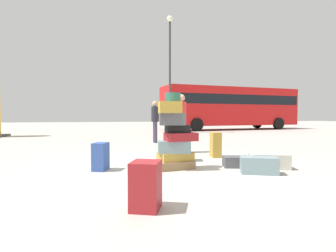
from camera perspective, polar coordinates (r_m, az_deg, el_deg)
ground_plane at (r=5.02m, az=1.16°, el=-9.99°), size 80.00×80.00×0.00m
suitcase_tower at (r=5.23m, az=1.49°, el=-2.93°), size 0.83×0.66×1.52m
suitcase_navy_foreground_far at (r=5.31m, az=-14.43°, el=-6.43°), size 0.35×0.40×0.54m
suitcase_slate_foreground_near at (r=6.20m, az=2.59°, el=-4.41°), size 0.37×0.43×0.69m
suitcase_slate_behind_tower at (r=5.14m, az=19.12°, el=-8.07°), size 0.72×0.53×0.31m
suitcase_tan_upright_blue at (r=6.84m, az=10.29°, el=-4.04°), size 0.26×0.34×0.64m
suitcase_maroon_right_side at (r=3.06m, az=-4.84°, el=-12.73°), size 0.42×0.45×0.55m
suitcase_charcoal_white_trunk at (r=5.66m, az=14.64°, el=-7.51°), size 0.60×0.45×0.22m
suitcase_cream_left_side at (r=5.69m, az=21.10°, el=-7.17°), size 0.82×0.53×0.30m
person_bearded_onlooker at (r=7.52m, az=2.87°, el=1.81°), size 0.30×0.32×1.68m
person_tourist_with_camera at (r=10.35m, az=-2.82°, el=1.80°), size 0.30×0.34×1.64m
parked_bus at (r=20.73m, az=13.44°, el=4.33°), size 10.89×3.79×3.15m
lamp_post at (r=16.42m, az=0.41°, el=14.44°), size 0.36×0.36×7.08m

